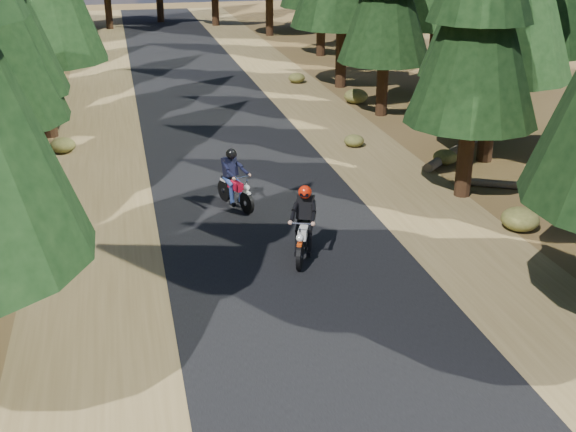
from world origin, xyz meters
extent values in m
plane|color=#4E391B|center=(0.00, 0.00, 0.00)|extent=(120.00, 120.00, 0.00)
cube|color=black|center=(0.00, 5.00, 0.01)|extent=(6.00, 100.00, 0.01)
cube|color=brown|center=(-4.60, 5.00, 0.00)|extent=(3.20, 100.00, 0.01)
cube|color=brown|center=(4.60, 5.00, 0.00)|extent=(3.20, 100.00, 0.01)
cylinder|color=black|center=(6.06, 4.48, 2.26)|extent=(0.48, 0.48, 4.52)
cone|color=black|center=(6.06, 4.48, 5.08)|extent=(3.84, 3.84, 5.65)
cylinder|color=black|center=(8.28, 7.39, 2.92)|extent=(0.53, 0.53, 5.84)
cylinder|color=black|center=(11.21, 10.34, 3.22)|extent=(0.56, 0.56, 6.43)
cylinder|color=black|center=(-6.35, 13.89, 2.86)|extent=(0.53, 0.53, 5.72)
cylinder|color=black|center=(6.98, 14.07, 2.25)|extent=(0.48, 0.48, 4.51)
cylinder|color=black|center=(10.48, 16.81, 3.24)|extent=(0.56, 0.56, 6.47)
cylinder|color=black|center=(-7.00, 20.76, 2.82)|extent=(0.53, 0.53, 5.64)
cylinder|color=black|center=(6.93, 19.74, 2.91)|extent=(0.53, 0.53, 5.83)
cylinder|color=black|center=(11.52, 24.15, 2.31)|extent=(0.48, 0.48, 4.61)
cylinder|color=black|center=(-8.12, 27.46, 2.21)|extent=(0.48, 0.48, 4.42)
cylinder|color=black|center=(8.34, 28.41, 2.88)|extent=(0.53, 0.53, 5.76)
cylinder|color=black|center=(13.00, 26.00, 3.00)|extent=(0.54, 0.54, 6.00)
cylinder|color=black|center=(15.00, 18.00, 2.80)|extent=(0.52, 0.52, 5.60)
cylinder|color=#4C4233|center=(7.76, 8.34, 0.16)|extent=(3.95, 3.63, 0.32)
cylinder|color=#4C4233|center=(8.18, 4.48, 0.12)|extent=(3.56, 1.99, 0.24)
ellipsoid|color=#474C1E|center=(6.83, 7.35, 0.25)|extent=(0.82, 0.82, 0.49)
ellipsoid|color=#474C1E|center=(-6.48, 2.67, 0.21)|extent=(0.70, 0.70, 0.42)
ellipsoid|color=#474C1E|center=(6.40, 1.75, 0.30)|extent=(1.01, 1.01, 0.61)
ellipsoid|color=#474C1E|center=(-7.15, 17.46, 0.31)|extent=(1.05, 1.05, 0.63)
ellipsoid|color=#474C1E|center=(6.61, 16.31, 0.32)|extent=(1.07, 1.07, 0.64)
ellipsoid|color=#474C1E|center=(4.46, 10.00, 0.22)|extent=(0.73, 0.73, 0.44)
ellipsoid|color=#474C1E|center=(-5.81, 11.66, 0.27)|extent=(0.89, 0.89, 0.53)
ellipsoid|color=#474C1E|center=(5.05, 21.12, 0.25)|extent=(0.83, 0.83, 0.50)
ellipsoid|color=#474C1E|center=(-5.52, 5.60, 0.24)|extent=(0.80, 0.80, 0.48)
cube|color=black|center=(0.36, 1.40, 1.23)|extent=(0.47, 0.38, 0.58)
sphere|color=#B91B07|center=(0.36, 1.40, 1.65)|extent=(0.42, 0.42, 0.33)
cube|color=black|center=(-0.70, 5.09, 1.16)|extent=(0.44, 0.36, 0.55)
sphere|color=black|center=(-0.70, 5.09, 1.56)|extent=(0.40, 0.40, 0.31)
camera|label=1|loc=(-3.64, -14.02, 7.70)|focal=45.00mm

